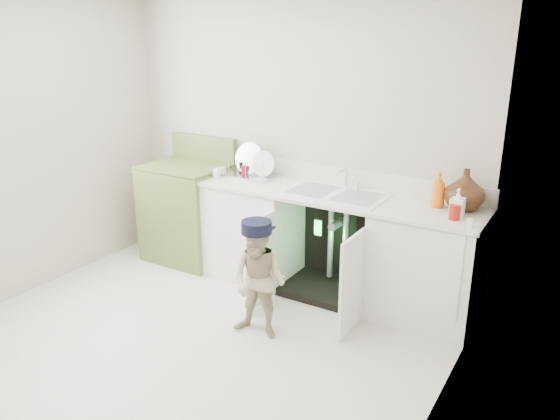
{
  "coord_description": "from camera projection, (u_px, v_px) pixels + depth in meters",
  "views": [
    {
      "loc": [
        2.39,
        -2.7,
        2.2
      ],
      "look_at": [
        0.33,
        0.7,
        0.87
      ],
      "focal_mm": 35.0,
      "sensor_mm": 36.0,
      "label": 1
    }
  ],
  "objects": [
    {
      "name": "counter_run",
      "position": [
        336.0,
        243.0,
        4.61
      ],
      "size": [
        2.44,
        1.02,
        1.21
      ],
      "color": "white",
      "rests_on": "ground"
    },
    {
      "name": "room_shell",
      "position": [
        185.0,
        176.0,
        3.67
      ],
      "size": [
        6.0,
        5.5,
        1.26
      ],
      "color": "beige",
      "rests_on": "ground"
    },
    {
      "name": "repair_worker",
      "position": [
        259.0,
        279.0,
        3.98
      ],
      "size": [
        0.47,
        0.75,
        0.9
      ],
      "rotation": [
        0.0,
        0.0,
        0.13
      ],
      "color": "#CBB592",
      "rests_on": "ground"
    },
    {
      "name": "ground",
      "position": [
        194.0,
        338.0,
        4.07
      ],
      "size": [
        3.5,
        3.5,
        0.0
      ],
      "primitive_type": "plane",
      "color": "beige",
      "rests_on": "ground"
    },
    {
      "name": "avocado_stove",
      "position": [
        189.0,
        210.0,
        5.37
      ],
      "size": [
        0.77,
        0.65,
        1.19
      ],
      "color": "#5A7031",
      "rests_on": "ground"
    }
  ]
}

